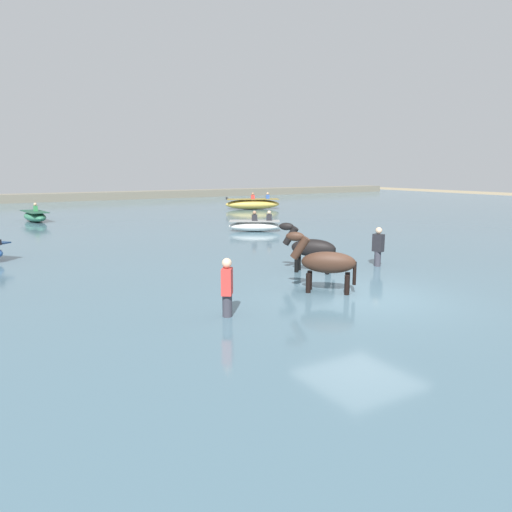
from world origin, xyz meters
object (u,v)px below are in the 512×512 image
at_px(horse_trailing_dark_bay, 325,264).
at_px(person_onlooker_left, 378,252).
at_px(boat_near_port, 35,216).
at_px(boat_mid_outer, 255,226).
at_px(person_wading_mid, 227,295).
at_px(boat_near_starboard, 253,204).
at_px(horse_lead_black, 311,249).

relative_size(horse_trailing_dark_bay, person_onlooker_left, 1.15).
relative_size(boat_near_port, boat_mid_outer, 1.16).
bearing_deg(horse_trailing_dark_bay, boat_mid_outer, 67.55).
bearing_deg(person_onlooker_left, person_wading_mid, -161.12).
xyz_separation_m(boat_near_port, person_onlooker_left, (7.47, -19.52, 0.15)).
relative_size(boat_near_starboard, person_onlooker_left, 2.59).
bearing_deg(person_wading_mid, horse_trailing_dark_bay, 10.28).
bearing_deg(boat_near_port, horse_trailing_dark_bay, -79.14).
relative_size(boat_near_port, person_onlooker_left, 1.84).
bearing_deg(horse_trailing_dark_bay, person_onlooker_left, 25.72).
height_order(horse_trailing_dark_bay, boat_near_starboard, horse_trailing_dark_bay).
relative_size(horse_lead_black, horse_trailing_dark_bay, 0.98).
relative_size(boat_near_port, person_wading_mid, 1.84).
relative_size(horse_lead_black, person_onlooker_left, 1.13).
bearing_deg(person_onlooker_left, horse_lead_black, 170.15).
relative_size(horse_lead_black, boat_near_port, 0.61).
height_order(horse_lead_black, horse_trailing_dark_bay, horse_trailing_dark_bay).
distance_m(horse_lead_black, person_wading_mid, 4.83).
distance_m(horse_trailing_dark_bay, boat_near_starboard, 24.70).
bearing_deg(boat_mid_outer, person_onlooker_left, -96.61).
height_order(boat_near_port, person_wading_mid, person_wading_mid).
bearing_deg(horse_lead_black, boat_mid_outer, 69.09).
height_order(horse_trailing_dark_bay, boat_mid_outer, horse_trailing_dark_bay).
xyz_separation_m(horse_trailing_dark_bay, person_wading_mid, (-2.96, -0.54, -0.24)).
bearing_deg(horse_trailing_dark_bay, boat_near_starboard, 63.51).
bearing_deg(boat_near_port, boat_near_starboard, 3.61).
bearing_deg(boat_mid_outer, horse_lead_black, -110.91).
height_order(horse_lead_black, person_wading_mid, horse_lead_black).
bearing_deg(horse_trailing_dark_bay, horse_lead_black, 61.34).
bearing_deg(boat_near_starboard, boat_near_port, -176.39).
xyz_separation_m(horse_lead_black, person_onlooker_left, (2.29, -0.40, -0.22)).
distance_m(horse_trailing_dark_bay, boat_near_port, 21.55).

